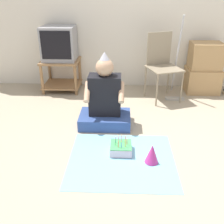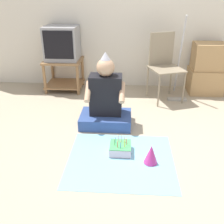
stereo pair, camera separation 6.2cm
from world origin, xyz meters
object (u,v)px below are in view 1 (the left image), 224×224
object	(u,v)px
folding_chair	(162,62)
dust_mop	(176,75)
party_hat_blue	(152,154)
person_seated	(105,102)
tv	(59,43)
cardboard_box_stack	(203,69)
birthday_cake	(121,148)

from	to	relation	value
folding_chair	dust_mop	bearing A→B (deg)	-1.08
folding_chair	party_hat_blue	bearing A→B (deg)	-99.17
folding_chair	person_seated	distance (m)	1.21
tv	dust_mop	world-z (taller)	dust_mop
folding_chair	cardboard_box_stack	size ratio (longest dim) A/B	1.23
tv	person_seated	distance (m)	1.47
person_seated	tv	bearing A→B (deg)	123.66
tv	cardboard_box_stack	xyz separation A→B (m)	(2.25, 0.01, -0.38)
cardboard_box_stack	birthday_cake	world-z (taller)	cardboard_box_stack
tv	birthday_cake	bearing A→B (deg)	-61.18
person_seated	birthday_cake	world-z (taller)	person_seated
folding_chair	birthday_cake	world-z (taller)	folding_chair
cardboard_box_stack	dust_mop	size ratio (longest dim) A/B	0.65
folding_chair	cardboard_box_stack	distance (m)	0.77
dust_mop	person_seated	bearing A→B (deg)	-138.12
person_seated	party_hat_blue	bearing A→B (deg)	-56.92
cardboard_box_stack	folding_chair	bearing A→B (deg)	-158.81
tv	party_hat_blue	bearing A→B (deg)	-56.57
cardboard_box_stack	birthday_cake	xyz separation A→B (m)	(-1.27, -1.78, -0.32)
party_hat_blue	person_seated	bearing A→B (deg)	123.08
tv	person_seated	bearing A→B (deg)	-56.34
folding_chair	birthday_cake	bearing A→B (deg)	-110.68
tv	party_hat_blue	xyz separation A→B (m)	(1.28, -1.94, -0.65)
dust_mop	party_hat_blue	distance (m)	1.76
tv	birthday_cake	world-z (taller)	tv
folding_chair	person_seated	bearing A→B (deg)	-130.64
cardboard_box_stack	dust_mop	distance (m)	0.55
person_seated	party_hat_blue	size ratio (longest dim) A/B	4.61
folding_chair	person_seated	xyz separation A→B (m)	(-0.77, -0.90, -0.25)
cardboard_box_stack	person_seated	xyz separation A→B (m)	(-1.47, -1.17, -0.07)
dust_mop	cardboard_box_stack	bearing A→B (deg)	30.18
tv	cardboard_box_stack	distance (m)	2.28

